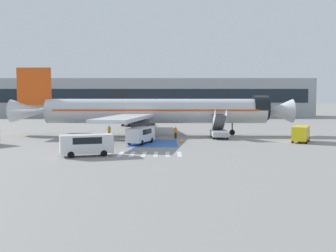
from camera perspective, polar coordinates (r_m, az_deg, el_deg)
The scene contains 23 objects.
ground_plane at distance 60.22m, azimuth -3.52°, elevation -1.30°, with size 600.00×600.00×0.00m, color gray.
apron_leadline_yellow at distance 59.96m, azimuth -1.68°, elevation -1.32°, with size 0.20×77.19×0.01m, color gold.
apron_stand_patch_blue at distance 49.55m, azimuth -2.05°, elevation -2.49°, with size 5.95×8.40×0.01m, color #2856A8.
apron_walkway_bar_0 at distance 40.50m, azimuth -8.52°, elevation -4.05°, with size 0.44×3.60×0.01m, color silver.
apron_walkway_bar_1 at distance 40.33m, azimuth -6.83°, elevation -4.06°, with size 0.44×3.60×0.01m, color silver.
apron_walkway_bar_2 at distance 40.21m, azimuth -5.13°, elevation -4.08°, with size 0.44×3.60×0.01m, color silver.
apron_walkway_bar_3 at distance 40.12m, azimuth -3.42°, elevation -4.09°, with size 0.44×3.60×0.01m, color silver.
apron_walkway_bar_4 at distance 40.06m, azimuth -1.70°, elevation -4.09°, with size 0.44×3.60×0.01m, color silver.
apron_walkway_bar_5 at distance 40.04m, azimuth 0.02°, elevation -4.09°, with size 0.44×3.60×0.01m, color silver.
apron_walkway_bar_6 at distance 40.06m, azimuth 1.74°, elevation -4.09°, with size 0.44×3.60×0.01m, color silver.
airliner at distance 59.75m, azimuth -2.33°, elevation 2.16°, with size 42.84×35.81×10.24m.
boarding_stairs_forward at distance 55.81m, azimuth 7.52°, elevation -0.73°, with size 2.26×5.26×4.13m.
fuel_tanker at distance 81.19m, azimuth -5.49°, elevation 1.39°, with size 2.74×8.67×3.57m.
service_van_0 at distance 53.33m, azimuth 18.82°, elevation -0.90°, with size 3.59×4.96×2.07m.
service_van_1 at distance 39.40m, azimuth -11.66°, elevation -2.46°, with size 5.41×3.36×2.12m.
service_van_3 at distance 48.93m, azimuth -3.92°, elevation -1.16°, with size 3.41×5.28×2.01m.
baggage_cart at distance 55.24m, azimuth -3.54°, elevation -1.54°, with size 2.64×1.56×0.87m.
ground_crew_0 at distance 56.79m, azimuth -8.45°, elevation -0.67°, with size 0.44×0.48×1.72m.
ground_crew_1 at distance 55.02m, azimuth 1.19°, elevation -0.86°, with size 0.49×0.39×1.62m.
traffic_cone_0 at distance 49.78m, azimuth 2.15°, elevation -2.15°, with size 0.49×0.49×0.54m.
traffic_cone_1 at distance 51.48m, azimuth -8.44°, elevation -1.91°, with size 0.60×0.60×0.67m.
traffic_cone_2 at distance 57.78m, azimuth -9.46°, elevation -1.27°, with size 0.58×0.58×0.64m.
terminal_building at distance 119.49m, azimuth -8.02°, elevation 4.09°, with size 118.40×12.10×11.17m.
Camera 1 is at (3.78, -59.82, 5.81)m, focal length 42.00 mm.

